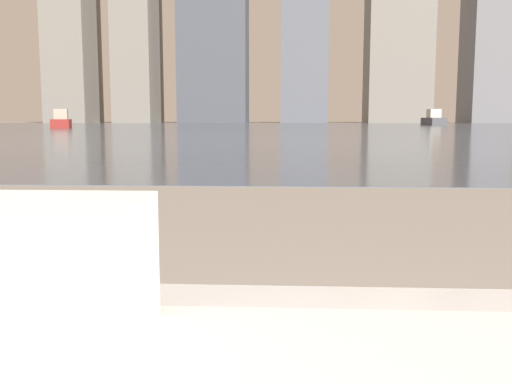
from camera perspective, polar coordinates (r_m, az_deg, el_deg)
The scene contains 6 objects.
towel_stack at distance 0.66m, azimuth -21.23°, elevation -7.77°, with size 0.23×0.20×0.16m.
harbor_water at distance 61.87m, azimuth 3.09°, elevation 6.56°, with size 180.00×110.00×0.01m.
harbor_boat_1 at distance 77.60m, azimuth 17.34°, elevation 6.93°, with size 2.05×5.54×2.06m.
harbor_boat_3 at distance 53.84m, azimuth -18.89°, elevation 6.70°, with size 2.81×4.71×1.67m.
skyline_tower_0 at distance 127.80m, azimuth -18.05°, elevation 16.72°, with size 8.62×11.92×44.88m.
skyline_tower_1 at distance 123.29m, azimuth -11.83°, elevation 16.04°, with size 7.75×13.00×39.64m.
Camera 1 is at (0.07, 0.13, 0.82)m, focal length 40.00 mm.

